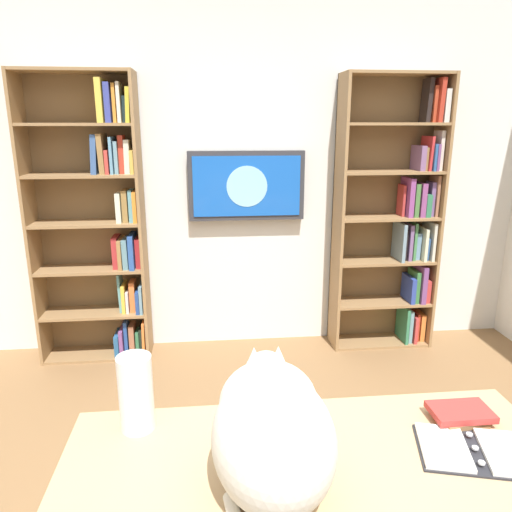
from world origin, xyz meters
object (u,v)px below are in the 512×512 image
Objects in this scene: cat at (271,427)px; paper_towel_roll at (136,393)px; bookshelf_left at (398,219)px; desk_book_stack at (460,414)px; wall_mounted_tv at (247,186)px; open_binder at (475,451)px; bookshelf_right at (101,222)px; desk at (318,503)px.

cat reaches higher than paper_towel_roll.
bookshelf_left is 2.26m from desk_book_stack.
wall_mounted_tv is 2.30× the size of open_binder.
desk_book_stack is at bearing -102.73° from open_binder.
cat is 0.65m from open_binder.
bookshelf_right reaches higher than cat.
cat is (0.14, 0.02, 0.28)m from desk.
cat reaches higher than desk.
desk is 0.32m from cat.
bookshelf_left reaches higher than paper_towel_roll.
paper_towel_roll is at bearing -3.89° from desk_book_stack.
desk is 4.01× the size of open_binder.
bookshelf_left is 8.15× the size of paper_towel_roll.
desk is 2.61× the size of cat.
open_binder is at bearing -175.03° from cat.
bookshelf_right is 2.16m from paper_towel_roll.
bookshelf_left is 1.18m from wall_mounted_tv.
cat is (1.29, 2.38, -0.08)m from bookshelf_left.
bookshelf_left is at bearing -106.00° from open_binder.
open_binder is (0.67, 2.32, -0.24)m from bookshelf_left.
desk_book_stack is at bearing -162.08° from cat.
bookshelf_right is 8.14× the size of paper_towel_roll.
open_binder reaches higher than desk.
bookshelf_left is 5.50× the size of open_binder.
paper_towel_roll is 1.28× the size of desk_book_stack.
wall_mounted_tv reaches higher than desk.
bookshelf_left is 2.69m from paper_towel_roll.
cat reaches higher than open_binder.
wall_mounted_tv is 1.50× the size of cat.
desk_book_stack reaches higher than desk.
desk_book_stack is (-0.04, -0.16, 0.02)m from open_binder.
cat is at bearing 9.40° from desk.
bookshelf_right is 10.43× the size of desk_book_stack.
bookshelf_right is 1.09m from wall_mounted_tv.
paper_towel_roll is (1.02, -0.23, 0.12)m from open_binder.
wall_mounted_tv is (-1.06, -0.08, 0.23)m from bookshelf_right.
open_binder is at bearing 74.00° from bookshelf_left.
cat is (0.14, 2.46, -0.34)m from wall_mounted_tv.
wall_mounted_tv is (1.15, -0.09, 0.26)m from bookshelf_left.
bookshelf_right is 1.37× the size of desk.
desk_book_stack is (-1.06, 0.07, -0.10)m from paper_towel_roll.
desk_book_stack is (0.63, 2.16, -0.23)m from bookshelf_left.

